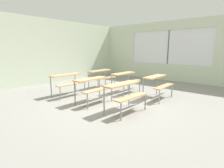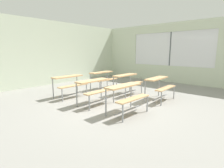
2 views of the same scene
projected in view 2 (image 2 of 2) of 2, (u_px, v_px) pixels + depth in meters
ground at (114, 106)px, 5.25m from camera, size 10.00×9.00×0.05m
wall_back at (39, 53)px, 7.89m from camera, size 10.00×0.12×3.00m
wall_right at (182, 54)px, 8.56m from camera, size 0.12×9.00×3.00m
desk_bench_r0c0 at (127, 92)px, 4.43m from camera, size 1.13×0.64×0.74m
desk_bench_r0c1 at (160, 83)px, 5.66m from camera, size 1.11×0.62×0.74m
desk_bench_r1c0 at (95, 86)px, 5.22m from camera, size 1.10×0.59×0.74m
desk_bench_r1c1 at (127, 80)px, 6.43m from camera, size 1.11×0.60×0.74m
desk_bench_r2c0 at (70, 81)px, 6.05m from camera, size 1.11×0.60×0.74m
desk_bench_r2c1 at (103, 76)px, 7.26m from camera, size 1.10×0.59×0.74m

